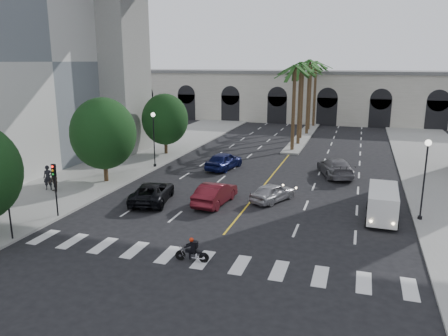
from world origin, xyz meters
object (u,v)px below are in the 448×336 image
(car_c, at_px, (152,192))
(lamp_post_right, at_px, (425,173))
(pedestrian_b, at_px, (54,182))
(car_b, at_px, (215,193))
(traffic_signal_near, at_px, (8,199))
(cargo_van, at_px, (383,203))
(car_d, at_px, (335,167))
(car_a, at_px, (273,192))
(pedestrian_a, at_px, (48,178))
(car_e, at_px, (224,161))
(motorcycle_rider, at_px, (193,251))
(lamp_post_left_far, at_px, (154,135))
(traffic_signal_far, at_px, (55,181))

(car_c, bearing_deg, lamp_post_right, 173.13)
(car_c, relative_size, pedestrian_b, 3.22)
(car_b, bearing_deg, car_c, 16.52)
(traffic_signal_near, bearing_deg, cargo_van, 26.30)
(lamp_post_right, xyz_separation_m, car_d, (-5.98, 10.07, -2.40))
(cargo_van, bearing_deg, car_a, 169.17)
(car_d, height_order, pedestrian_a, pedestrian_a)
(car_e, relative_size, pedestrian_b, 2.95)
(car_a, height_order, pedestrian_b, pedestrian_b)
(car_c, bearing_deg, cargo_van, 172.27)
(motorcycle_rider, distance_m, car_e, 19.86)
(car_d, distance_m, car_e, 10.31)
(car_b, distance_m, cargo_van, 11.37)
(lamp_post_left_far, distance_m, cargo_van, 22.21)
(car_b, xyz_separation_m, car_c, (-4.55, -0.94, -0.06))
(car_e, bearing_deg, traffic_signal_near, 82.79)
(car_e, bearing_deg, lamp_post_right, 160.21)
(cargo_van, bearing_deg, car_e, 146.16)
(lamp_post_right, distance_m, traffic_signal_near, 25.02)
(car_b, distance_m, pedestrian_b, 12.85)
(cargo_van, bearing_deg, car_c, -174.14)
(traffic_signal_far, relative_size, car_a, 0.91)
(car_c, distance_m, pedestrian_a, 9.04)
(pedestrian_b, bearing_deg, cargo_van, 41.09)
(car_a, relative_size, car_c, 0.76)
(traffic_signal_near, height_order, car_b, traffic_signal_near)
(car_b, relative_size, pedestrian_b, 2.92)
(car_c, height_order, pedestrian_a, pedestrian_a)
(lamp_post_right, bearing_deg, car_c, -175.07)
(traffic_signal_far, xyz_separation_m, car_d, (16.72, 16.57, -1.69))
(traffic_signal_far, bearing_deg, pedestrian_b, 130.37)
(lamp_post_left_far, relative_size, car_c, 1.01)
(pedestrian_b, bearing_deg, pedestrian_a, -168.56)
(traffic_signal_far, bearing_deg, lamp_post_left_far, 90.40)
(traffic_signal_near, relative_size, pedestrian_b, 2.22)
(traffic_signal_far, height_order, car_b, traffic_signal_far)
(lamp_post_left_far, bearing_deg, pedestrian_b, -110.21)
(traffic_signal_near, height_order, pedestrian_b, traffic_signal_near)
(car_d, relative_size, pedestrian_b, 3.46)
(car_c, xyz_separation_m, car_d, (12.30, 11.64, 0.09))
(lamp_post_left_far, distance_m, car_c, 10.88)
(car_c, bearing_deg, traffic_signal_near, 51.84)
(traffic_signal_near, bearing_deg, pedestrian_a, 117.49)
(car_c, height_order, car_d, car_d)
(traffic_signal_far, xyz_separation_m, pedestrian_a, (-4.61, 4.86, -1.39))
(lamp_post_right, xyz_separation_m, traffic_signal_near, (-22.70, -10.50, -0.71))
(car_a, bearing_deg, lamp_post_right, -162.32)
(traffic_signal_far, distance_m, motorcycle_rider, 11.53)
(lamp_post_right, xyz_separation_m, cargo_van, (-2.36, -0.45, -2.07))
(car_e, distance_m, cargo_van, 17.13)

